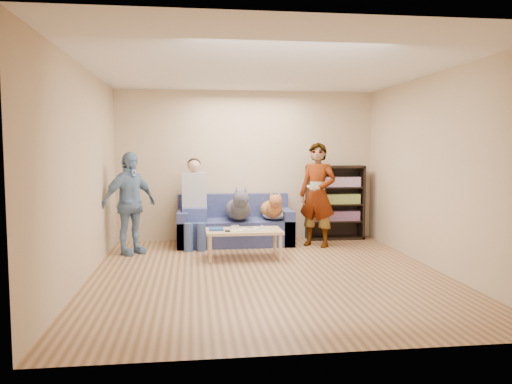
{
  "coord_description": "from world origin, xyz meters",
  "views": [
    {
      "loc": [
        -0.94,
        -6.19,
        1.6
      ],
      "look_at": [
        0.0,
        1.2,
        0.95
      ],
      "focal_mm": 35.0,
      "sensor_mm": 36.0,
      "label": 1
    }
  ],
  "objects": [
    {
      "name": "bookshelf",
      "position": [
        1.55,
        2.33,
        0.68
      ],
      "size": [
        1.0,
        0.34,
        1.3
      ],
      "color": "black",
      "rests_on": "ground"
    },
    {
      "name": "wall_right",
      "position": [
        2.25,
        0.0,
        1.3
      ],
      "size": [
        0.0,
        5.0,
        5.0
      ],
      "primitive_type": "plane",
      "rotation": [
        1.57,
        0.0,
        -1.57
      ],
      "color": "tan",
      "rests_on": "ground"
    },
    {
      "name": "held_controller",
      "position": [
        0.87,
        1.5,
        1.01
      ],
      "size": [
        0.07,
        0.12,
        0.03
      ],
      "primitive_type": "cube",
      "rotation": [
        0.0,
        0.0,
        -0.31
      ],
      "color": "white",
      "rests_on": "person_standing_right"
    },
    {
      "name": "person_standing_right",
      "position": [
        1.07,
        1.7,
        0.85
      ],
      "size": [
        0.74,
        0.7,
        1.7
      ],
      "primitive_type": "imported",
      "rotation": [
        0.0,
        0.0,
        -0.66
      ],
      "color": "gray",
      "rests_on": "ground"
    },
    {
      "name": "notebook_blue",
      "position": [
        -0.61,
        1.02,
        0.43
      ],
      "size": [
        0.2,
        0.26,
        0.03
      ],
      "primitive_type": "cube",
      "color": "navy",
      "rests_on": "coffee_table"
    },
    {
      "name": "blanket",
      "position": [
        0.41,
        1.9,
        0.5
      ],
      "size": [
        0.42,
        0.36,
        0.15
      ],
      "primitive_type": "ellipsoid",
      "color": "silver",
      "rests_on": "sofa"
    },
    {
      "name": "controller_a",
      "position": [
        0.07,
        1.07,
        0.43
      ],
      "size": [
        0.04,
        0.13,
        0.03
      ],
      "primitive_type": "cube",
      "color": "silver",
      "rests_on": "coffee_table"
    },
    {
      "name": "coffee_table",
      "position": [
        -0.21,
        0.97,
        0.37
      ],
      "size": [
        1.1,
        0.6,
        0.42
      ],
      "color": "#D4BD82",
      "rests_on": "ground"
    },
    {
      "name": "magazine",
      "position": [
        -0.13,
        0.89,
        0.44
      ],
      "size": [
        0.22,
        0.17,
        0.01
      ],
      "primitive_type": "cube",
      "color": "#B4AE90",
      "rests_on": "coffee_table"
    },
    {
      "name": "controller_b",
      "position": [
        0.15,
        0.99,
        0.43
      ],
      "size": [
        0.09,
        0.06,
        0.03
      ],
      "primitive_type": "cube",
      "color": "white",
      "rests_on": "coffee_table"
    },
    {
      "name": "person_seated",
      "position": [
        -0.92,
        1.97,
        0.77
      ],
      "size": [
        0.4,
        0.73,
        1.47
      ],
      "color": "#445297",
      "rests_on": "sofa"
    },
    {
      "name": "papers",
      "position": [
        -0.16,
        0.87,
        0.43
      ],
      "size": [
        0.26,
        0.2,
        0.02
      ],
      "primitive_type": "cube",
      "color": "silver",
      "rests_on": "coffee_table"
    },
    {
      "name": "camera_silver",
      "position": [
        -0.33,
        1.09,
        0.45
      ],
      "size": [
        0.11,
        0.06,
        0.05
      ],
      "primitive_type": "cube",
      "color": "#B8B8BD",
      "rests_on": "coffee_table"
    },
    {
      "name": "dog_gray",
      "position": [
        -0.2,
        1.85,
        0.64
      ],
      "size": [
        0.41,
        1.25,
        0.59
      ],
      "color": "#4E5258",
      "rests_on": "sofa"
    },
    {
      "name": "pen_black",
      "position": [
        -0.09,
        1.15,
        0.42
      ],
      "size": [
        0.13,
        0.08,
        0.01
      ],
      "primitive_type": "cylinder",
      "rotation": [
        0.0,
        1.57,
        -0.52
      ],
      "color": "black",
      "rests_on": "coffee_table"
    },
    {
      "name": "person_standing_left",
      "position": [
        -1.89,
        1.49,
        0.78
      ],
      "size": [
        0.93,
        0.89,
        1.55
      ],
      "primitive_type": "imported",
      "rotation": [
        0.0,
        0.0,
        0.73
      ],
      "color": "#789DC1",
      "rests_on": "ground"
    },
    {
      "name": "pen_orange",
      "position": [
        -0.23,
        0.81,
        0.42
      ],
      "size": [
        0.13,
        0.06,
        0.01
      ],
      "primitive_type": "cylinder",
      "rotation": [
        0.0,
        1.57,
        0.35
      ],
      "color": "#BF5A1B",
      "rests_on": "coffee_table"
    },
    {
      "name": "dog_tan",
      "position": [
        0.36,
        1.92,
        0.61
      ],
      "size": [
        0.35,
        1.14,
        0.51
      ],
      "color": "#B77D38",
      "rests_on": "sofa"
    },
    {
      "name": "ceiling",
      "position": [
        0.0,
        0.0,
        2.6
      ],
      "size": [
        5.0,
        5.0,
        0.0
      ],
      "primitive_type": "plane",
      "rotation": [
        3.14,
        0.0,
        0.0
      ],
      "color": "white",
      "rests_on": "ground"
    },
    {
      "name": "wall_back",
      "position": [
        0.0,
        2.5,
        1.3
      ],
      "size": [
        4.5,
        0.0,
        4.5
      ],
      "primitive_type": "plane",
      "rotation": [
        1.57,
        0.0,
        0.0
      ],
      "color": "tan",
      "rests_on": "ground"
    },
    {
      "name": "ground",
      "position": [
        0.0,
        0.0,
        0.0
      ],
      "size": [
        5.0,
        5.0,
        0.0
      ],
      "primitive_type": "plane",
      "color": "brown",
      "rests_on": "ground"
    },
    {
      "name": "wallet",
      "position": [
        -0.46,
        0.85,
        0.43
      ],
      "size": [
        0.07,
        0.12,
        0.02
      ],
      "primitive_type": "cube",
      "color": "black",
      "rests_on": "coffee_table"
    },
    {
      "name": "wall_left",
      "position": [
        -2.25,
        0.0,
        1.3
      ],
      "size": [
        0.0,
        5.0,
        5.0
      ],
      "primitive_type": "plane",
      "rotation": [
        1.57,
        0.0,
        1.57
      ],
      "color": "tan",
      "rests_on": "ground"
    },
    {
      "name": "wall_front",
      "position": [
        0.0,
        -2.5,
        1.3
      ],
      "size": [
        4.5,
        0.0,
        4.5
      ],
      "primitive_type": "plane",
      "rotation": [
        -1.57,
        0.0,
        0.0
      ],
      "color": "tan",
      "rests_on": "ground"
    },
    {
      "name": "sofa",
      "position": [
        -0.25,
        2.1,
        0.28
      ],
      "size": [
        1.9,
        0.85,
        0.82
      ],
      "color": "#515B93",
      "rests_on": "ground"
    },
    {
      "name": "headphone_cup_b",
      "position": [
        -0.01,
        1.03,
        0.43
      ],
      "size": [
        0.07,
        0.07,
        0.02
      ],
      "primitive_type": "cylinder",
      "color": "white",
      "rests_on": "coffee_table"
    },
    {
      "name": "headphone_cup_a",
      "position": [
        -0.01,
        0.95,
        0.43
      ],
      "size": [
        0.07,
        0.07,
        0.02
      ],
      "primitive_type": "cylinder",
      "color": "silver",
      "rests_on": "coffee_table"
    }
  ]
}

